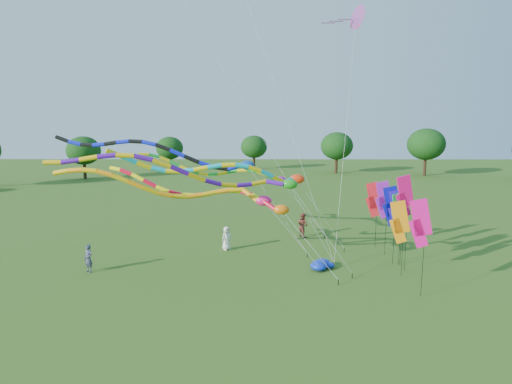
{
  "coord_description": "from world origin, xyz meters",
  "views": [
    {
      "loc": [
        -2.03,
        -20.61,
        8.63
      ],
      "look_at": [
        -2.18,
        2.77,
        4.8
      ],
      "focal_mm": 30.0,
      "sensor_mm": 36.0,
      "label": 1
    }
  ],
  "objects_px": {
    "person_b": "(88,258)",
    "tube_kite_orange": "(190,190)",
    "person_a": "(227,238)",
    "blue_nylon_heap": "(332,268)",
    "person_c": "(303,225)",
    "tube_kite_red": "(216,195)"
  },
  "relations": [
    {
      "from": "tube_kite_red",
      "to": "tube_kite_orange",
      "type": "distance_m",
      "value": 1.65
    },
    {
      "from": "tube_kite_red",
      "to": "person_c",
      "type": "relative_size",
      "value": 7.04
    },
    {
      "from": "tube_kite_orange",
      "to": "person_c",
      "type": "bearing_deg",
      "value": 45.67
    },
    {
      "from": "person_a",
      "to": "person_c",
      "type": "bearing_deg",
      "value": -8.23
    },
    {
      "from": "tube_kite_orange",
      "to": "person_b",
      "type": "height_order",
      "value": "tube_kite_orange"
    },
    {
      "from": "person_b",
      "to": "person_c",
      "type": "bearing_deg",
      "value": 61.85
    },
    {
      "from": "tube_kite_red",
      "to": "person_a",
      "type": "height_order",
      "value": "tube_kite_red"
    },
    {
      "from": "tube_kite_red",
      "to": "person_a",
      "type": "xyz_separation_m",
      "value": [
        0.24,
        4.27,
        -3.75
      ]
    },
    {
      "from": "blue_nylon_heap",
      "to": "person_a",
      "type": "xyz_separation_m",
      "value": [
        -6.51,
        4.22,
        0.6
      ]
    },
    {
      "from": "blue_nylon_heap",
      "to": "person_c",
      "type": "xyz_separation_m",
      "value": [
        -0.98,
        7.65,
        0.7
      ]
    },
    {
      "from": "blue_nylon_heap",
      "to": "person_b",
      "type": "bearing_deg",
      "value": -178.96
    },
    {
      "from": "blue_nylon_heap",
      "to": "person_c",
      "type": "relative_size",
      "value": 0.7
    },
    {
      "from": "person_b",
      "to": "tube_kite_orange",
      "type": "bearing_deg",
      "value": 24.82
    },
    {
      "from": "person_c",
      "to": "person_b",
      "type": "bearing_deg",
      "value": 84.02
    },
    {
      "from": "tube_kite_red",
      "to": "tube_kite_orange",
      "type": "xyz_separation_m",
      "value": [
        -1.34,
        -0.87,
        0.39
      ]
    },
    {
      "from": "tube_kite_orange",
      "to": "person_c",
      "type": "height_order",
      "value": "tube_kite_orange"
    },
    {
      "from": "person_a",
      "to": "tube_kite_orange",
      "type": "bearing_deg",
      "value": -147.14
    },
    {
      "from": "tube_kite_red",
      "to": "blue_nylon_heap",
      "type": "distance_m",
      "value": 8.03
    },
    {
      "from": "blue_nylon_heap",
      "to": "person_c",
      "type": "distance_m",
      "value": 7.74
    },
    {
      "from": "tube_kite_red",
      "to": "person_c",
      "type": "height_order",
      "value": "tube_kite_red"
    },
    {
      "from": "tube_kite_red",
      "to": "person_b",
      "type": "relative_size",
      "value": 7.83
    },
    {
      "from": "person_a",
      "to": "person_b",
      "type": "relative_size",
      "value": 0.98
    }
  ]
}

